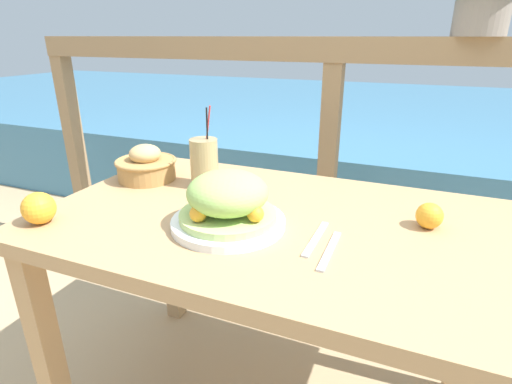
{
  "coord_description": "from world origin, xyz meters",
  "views": [
    {
      "loc": [
        0.32,
        -0.89,
        1.15
      ],
      "look_at": [
        -0.05,
        0.01,
        0.76
      ],
      "focal_mm": 28.0,
      "sensor_mm": 36.0,
      "label": 1
    }
  ],
  "objects": [
    {
      "name": "knife",
      "position": [
        0.18,
        -0.12,
        0.71
      ],
      "size": [
        0.02,
        0.18,
        0.0
      ],
      "color": "silver",
      "rests_on": "patio_table"
    },
    {
      "name": "patio_table",
      "position": [
        0.0,
        0.0,
        0.61
      ],
      "size": [
        1.22,
        0.74,
        0.7
      ],
      "color": "tan",
      "rests_on": "ground_plane"
    },
    {
      "name": "salad_plate",
      "position": [
        -0.08,
        -0.09,
        0.76
      ],
      "size": [
        0.28,
        0.28,
        0.14
      ],
      "color": "white",
      "rests_on": "patio_table"
    },
    {
      "name": "orange_near_glass",
      "position": [
        0.38,
        0.09,
        0.74
      ],
      "size": [
        0.06,
        0.06,
        0.06
      ],
      "color": "#F9A328",
      "rests_on": "patio_table"
    },
    {
      "name": "railing_fence",
      "position": [
        0.0,
        0.66,
        0.85
      ],
      "size": [
        2.8,
        0.08,
        1.14
      ],
      "color": "#937551",
      "rests_on": "ground_plane"
    },
    {
      "name": "sea_backdrop",
      "position": [
        0.0,
        3.16,
        0.26
      ],
      "size": [
        12.0,
        4.0,
        0.52
      ],
      "color": "teal",
      "rests_on": "ground_plane"
    },
    {
      "name": "fork",
      "position": [
        0.14,
        -0.08,
        0.71
      ],
      "size": [
        0.02,
        0.18,
        0.0
      ],
      "color": "silver",
      "rests_on": "patio_table"
    },
    {
      "name": "orange_near_basket",
      "position": [
        -0.53,
        -0.26,
        0.74
      ],
      "size": [
        0.08,
        0.08,
        0.08
      ],
      "color": "#F9A328",
      "rests_on": "patio_table"
    },
    {
      "name": "drink_glass",
      "position": [
        -0.28,
        0.14,
        0.78
      ],
      "size": [
        0.09,
        0.09,
        0.25
      ],
      "color": "tan",
      "rests_on": "patio_table"
    },
    {
      "name": "bread_basket",
      "position": [
        -0.49,
        0.12,
        0.75
      ],
      "size": [
        0.2,
        0.2,
        0.12
      ],
      "color": "#AD7F47",
      "rests_on": "patio_table"
    }
  ]
}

